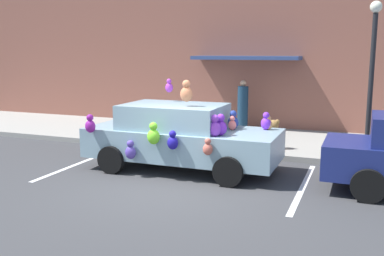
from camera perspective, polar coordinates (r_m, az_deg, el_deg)
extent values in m
plane|color=#38383A|center=(9.21, -2.89, -7.61)|extent=(60.00, 60.00, 0.00)
cube|color=gray|center=(13.76, 5.68, -1.44)|extent=(24.00, 4.00, 0.15)
cube|color=brown|center=(15.58, 8.08, 11.39)|extent=(24.00, 0.30, 6.40)
cube|color=navy|center=(15.08, 7.01, 9.00)|extent=(3.60, 1.10, 0.12)
cube|color=silver|center=(9.47, 14.16, -7.38)|extent=(0.12, 3.60, 0.01)
cube|color=silver|center=(11.46, -14.20, -4.37)|extent=(0.12, 3.60, 0.01)
cube|color=#82A1AE|center=(10.37, -1.21, -1.92)|extent=(4.49, 1.79, 0.68)
cube|color=#82A1AE|center=(10.35, -2.37, 1.53)|extent=(2.34, 1.58, 0.56)
cylinder|color=black|center=(10.85, 7.45, -3.23)|extent=(0.64, 0.22, 0.64)
cylinder|color=black|center=(9.17, 4.72, -5.62)|extent=(0.64, 0.22, 0.64)
cylinder|color=black|center=(11.80, -5.78, -2.12)|extent=(0.64, 0.22, 0.64)
cylinder|color=black|center=(10.29, -10.34, -4.03)|extent=(0.64, 0.22, 0.64)
ellipsoid|color=purple|center=(9.34, 2.95, -0.13)|extent=(0.27, 0.22, 0.32)
sphere|color=purple|center=(9.30, 2.96, 1.21)|extent=(0.17, 0.17, 0.17)
ellipsoid|color=purple|center=(10.96, -2.98, 5.23)|extent=(0.20, 0.16, 0.23)
sphere|color=purple|center=(10.95, -2.98, 6.07)|extent=(0.12, 0.12, 0.12)
ellipsoid|color=#DE9058|center=(10.29, 9.83, 0.41)|extent=(0.19, 0.16, 0.23)
sphere|color=#DE9058|center=(10.27, 9.85, 1.28)|extent=(0.12, 0.12, 0.12)
ellipsoid|color=#513CA2|center=(9.87, -7.95, -3.17)|extent=(0.25, 0.20, 0.29)
sphere|color=#513CA2|center=(9.83, -7.98, -2.02)|extent=(0.16, 0.16, 0.16)
ellipsoid|color=#83E75D|center=(10.77, -6.05, 0.88)|extent=(0.18, 0.15, 0.21)
sphere|color=#83E75D|center=(10.75, -6.06, 1.64)|extent=(0.11, 0.11, 0.11)
ellipsoid|color=#1D1598|center=(9.36, -2.52, -1.95)|extent=(0.24, 0.20, 0.28)
sphere|color=#1D1598|center=(9.32, -2.53, -0.78)|extent=(0.15, 0.15, 0.15)
ellipsoid|color=navy|center=(10.26, 5.33, 0.69)|extent=(0.25, 0.21, 0.30)
sphere|color=navy|center=(10.23, 5.35, 1.83)|extent=(0.16, 0.16, 0.16)
ellipsoid|color=purple|center=(9.45, 3.72, -0.01)|extent=(0.27, 0.22, 0.32)
sphere|color=purple|center=(9.41, 3.74, 1.33)|extent=(0.17, 0.17, 0.17)
ellipsoid|color=#C25E4E|center=(9.11, 2.06, -2.77)|extent=(0.21, 0.17, 0.25)
sphere|color=#C25E4E|center=(9.07, 2.06, -1.72)|extent=(0.13, 0.13, 0.13)
ellipsoid|color=#79E72B|center=(9.51, -5.00, -1.13)|extent=(0.28, 0.23, 0.33)
sphere|color=#79E72B|center=(9.47, -5.02, 0.22)|extent=(0.18, 0.18, 0.18)
ellipsoid|color=#8B1C8E|center=(10.31, -13.02, 0.21)|extent=(0.25, 0.20, 0.29)
sphere|color=#8B1C8E|center=(10.27, -13.06, 1.31)|extent=(0.16, 0.16, 0.16)
ellipsoid|color=#A58C33|center=(10.54, -6.71, 0.78)|extent=(0.21, 0.17, 0.25)
sphere|color=#A58C33|center=(10.52, -6.73, 1.71)|extent=(0.14, 0.14, 0.14)
ellipsoid|color=green|center=(10.39, -9.26, 0.76)|extent=(0.27, 0.22, 0.32)
sphere|color=green|center=(10.35, -9.29, 1.95)|extent=(0.17, 0.17, 0.17)
ellipsoid|color=#974361|center=(11.08, -9.27, 1.16)|extent=(0.21, 0.17, 0.25)
sphere|color=#974361|center=(11.05, -9.30, 2.05)|extent=(0.14, 0.14, 0.14)
ellipsoid|color=#B56945|center=(9.92, -0.73, 4.38)|extent=(0.29, 0.23, 0.34)
sphere|color=#B56945|center=(9.90, -0.73, 5.72)|extent=(0.18, 0.18, 0.18)
ellipsoid|color=#7D2FE0|center=(10.28, 9.54, 0.56)|extent=(0.24, 0.19, 0.28)
sphere|color=#7D2FE0|center=(10.25, 9.57, 1.63)|extent=(0.15, 0.15, 0.15)
ellipsoid|color=#F06E68|center=(10.12, 5.22, 0.36)|extent=(0.19, 0.16, 0.23)
sphere|color=#F06E68|center=(10.10, 5.24, 1.23)|extent=(0.12, 0.12, 0.12)
cylinder|color=black|center=(10.42, 21.80, -4.42)|extent=(0.64, 0.22, 0.64)
cylinder|color=black|center=(8.83, 21.82, -6.93)|extent=(0.64, 0.22, 0.64)
ellipsoid|color=#9E723D|center=(12.18, 10.41, -1.40)|extent=(0.42, 0.35, 0.53)
sphere|color=#9E723D|center=(12.12, 10.46, 0.34)|extent=(0.30, 0.30, 0.30)
sphere|color=#9E723D|center=(12.12, 9.99, 0.86)|extent=(0.12, 0.12, 0.12)
sphere|color=#9E723D|center=(12.08, 10.97, 0.80)|extent=(0.12, 0.12, 0.12)
cylinder|color=black|center=(11.53, 22.09, 4.87)|extent=(0.12, 0.12, 3.50)
sphere|color=#EAEACC|center=(11.55, 22.71, 14.26)|extent=(0.28, 0.28, 0.28)
cylinder|color=#162F46|center=(14.99, 6.57, 2.60)|extent=(0.36, 0.36, 1.46)
sphere|color=tan|center=(14.91, 6.63, 5.77)|extent=(0.20, 0.20, 0.20)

